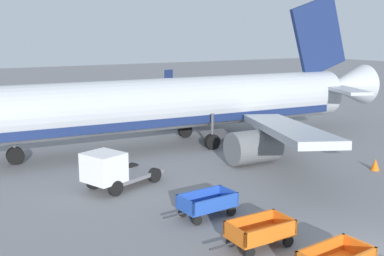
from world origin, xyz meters
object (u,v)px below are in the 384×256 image
airplane (180,104)px  service_truck_beside_carts (111,170)px  traffic_cone_near_plane (375,165)px  baggage_cart_far_end (207,204)px  baggage_cart_fourth_in_row (260,232)px

airplane → service_truck_beside_carts: airplane is taller
service_truck_beside_carts → traffic_cone_near_plane: bearing=-17.8°
baggage_cart_far_end → service_truck_beside_carts: size_ratio=0.75×
traffic_cone_near_plane → baggage_cart_far_end: bearing=-176.1°
baggage_cart_fourth_in_row → service_truck_beside_carts: 9.62m
airplane → traffic_cone_near_plane: 13.88m
baggage_cart_fourth_in_row → baggage_cart_far_end: (-0.06, 3.63, 0.00)m
baggage_cart_fourth_in_row → service_truck_beside_carts: size_ratio=0.75×
baggage_cart_far_end → service_truck_beside_carts: bearing=112.2°
airplane → service_truck_beside_carts: size_ratio=7.91×
baggage_cart_far_end → traffic_cone_near_plane: 12.71m
airplane → traffic_cone_near_plane: size_ratio=53.82×
airplane → service_truck_beside_carts: 10.89m
service_truck_beside_carts → traffic_cone_near_plane: size_ratio=6.80×
baggage_cart_fourth_in_row → service_truck_beside_carts: (-2.38, 9.30, 0.50)m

